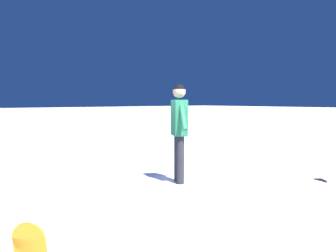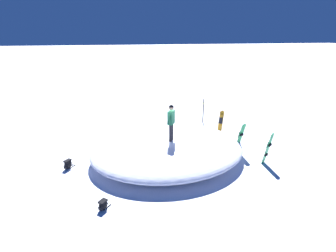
{
  "view_description": "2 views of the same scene",
  "coord_description": "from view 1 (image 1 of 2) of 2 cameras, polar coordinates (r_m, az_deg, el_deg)",
  "views": [
    {
      "loc": [
        4.43,
        -4.91,
        2.47
      ],
      "look_at": [
        -1.05,
        -0.32,
        2.0
      ],
      "focal_mm": 42.08,
      "sensor_mm": 36.0,
      "label": 1
    },
    {
      "loc": [
        -11.78,
        2.2,
        5.88
      ],
      "look_at": [
        -0.61,
        -0.17,
        1.67
      ],
      "focal_mm": 27.38,
      "sensor_mm": 36.0,
      "label": 2
    }
  ],
  "objects": [
    {
      "name": "snow_mound",
      "position": [
        7.16,
        3.42,
        -12.24
      ],
      "size": [
        7.26,
        8.28,
        0.99
      ],
      "primitive_type": "ellipsoid",
      "rotation": [
        0.0,
        0.0,
        1.71
      ],
      "color": "white",
      "rests_on": "ground"
    },
    {
      "name": "backpack_near",
      "position": [
        10.99,
        21.14,
        -8.28
      ],
      "size": [
        0.57,
        0.5,
        0.43
      ],
      "color": "black",
      "rests_on": "ground"
    },
    {
      "name": "ground",
      "position": [
        7.06,
        7.85,
        -16.73
      ],
      "size": [
        240.0,
        240.0,
        0.0
      ],
      "primitive_type": "plane",
      "color": "white"
    },
    {
      "name": "snowboarder_standing",
      "position": [
        7.0,
        1.62,
        0.38
      ],
      "size": [
        0.95,
        0.6,
        1.76
      ],
      "color": "black",
      "rests_on": "snow_mound"
    },
    {
      "name": "backpack_far",
      "position": [
        11.72,
        2.76,
        -7.47
      ],
      "size": [
        0.51,
        0.47,
        0.36
      ],
      "color": "black",
      "rests_on": "ground"
    }
  ]
}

